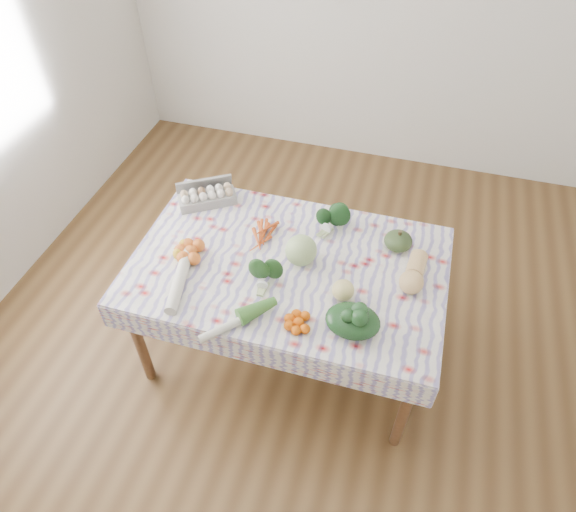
# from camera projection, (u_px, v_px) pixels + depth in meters

# --- Properties ---
(ground) EXTENTS (4.50, 4.50, 0.00)m
(ground) POSITION_uv_depth(u_px,v_px,m) (288.00, 346.00, 3.27)
(ground) COLOR #54391D
(ground) RESTS_ON ground
(dining_table) EXTENTS (1.60, 1.00, 0.75)m
(dining_table) POSITION_uv_depth(u_px,v_px,m) (288.00, 274.00, 2.79)
(dining_table) COLOR brown
(dining_table) RESTS_ON ground
(tablecloth) EXTENTS (1.66, 1.06, 0.01)m
(tablecloth) POSITION_uv_depth(u_px,v_px,m) (288.00, 264.00, 2.73)
(tablecloth) COLOR white
(tablecloth) RESTS_ON dining_table
(egg_carton) EXTENTS (0.36, 0.29, 0.09)m
(egg_carton) POSITION_uv_depth(u_px,v_px,m) (207.00, 198.00, 3.04)
(egg_carton) COLOR #999994
(egg_carton) RESTS_ON tablecloth
(carrot_bunch) EXTENTS (0.23, 0.22, 0.04)m
(carrot_bunch) POSITION_uv_depth(u_px,v_px,m) (269.00, 237.00, 2.84)
(carrot_bunch) COLOR #CC4E19
(carrot_bunch) RESTS_ON tablecloth
(kale_bunch) EXTENTS (0.20, 0.19, 0.14)m
(kale_bunch) POSITION_uv_depth(u_px,v_px,m) (332.00, 219.00, 2.87)
(kale_bunch) COLOR #143A16
(kale_bunch) RESTS_ON tablecloth
(kabocha_squash) EXTENTS (0.20, 0.20, 0.10)m
(kabocha_squash) POSITION_uv_depth(u_px,v_px,m) (398.00, 241.00, 2.78)
(kabocha_squash) COLOR #334823
(kabocha_squash) RESTS_ON tablecloth
(cabbage) EXTENTS (0.21, 0.21, 0.17)m
(cabbage) POSITION_uv_depth(u_px,v_px,m) (301.00, 250.00, 2.68)
(cabbage) COLOR #9CBC76
(cabbage) RESTS_ON tablecloth
(butternut_squash) EXTENTS (0.15, 0.28, 0.12)m
(butternut_squash) POSITION_uv_depth(u_px,v_px,m) (415.00, 272.00, 2.60)
(butternut_squash) COLOR tan
(butternut_squash) RESTS_ON tablecloth
(orange_cluster) EXTENTS (0.26, 0.26, 0.08)m
(orange_cluster) POSITION_uv_depth(u_px,v_px,m) (191.00, 251.00, 2.74)
(orange_cluster) COLOR orange
(orange_cluster) RESTS_ON tablecloth
(broccoli) EXTENTS (0.15, 0.15, 0.10)m
(broccoli) POSITION_uv_depth(u_px,v_px,m) (264.00, 277.00, 2.59)
(broccoli) COLOR #1E471A
(broccoli) RESTS_ON tablecloth
(mandarin_cluster) EXTENTS (0.20, 0.20, 0.05)m
(mandarin_cluster) POSITION_uv_depth(u_px,v_px,m) (299.00, 322.00, 2.43)
(mandarin_cluster) COLOR #D75606
(mandarin_cluster) RESTS_ON tablecloth
(grapefruit) EXTENTS (0.14, 0.14, 0.11)m
(grapefruit) POSITION_uv_depth(u_px,v_px,m) (343.00, 290.00, 2.52)
(grapefruit) COLOR #DECE78
(grapefruit) RESTS_ON tablecloth
(spinach_bag) EXTENTS (0.31, 0.28, 0.11)m
(spinach_bag) POSITION_uv_depth(u_px,v_px,m) (353.00, 321.00, 2.39)
(spinach_bag) COLOR black
(spinach_bag) RESTS_ON tablecloth
(daikon) EXTENTS (0.15, 0.43, 0.06)m
(daikon) POSITION_uv_depth(u_px,v_px,m) (180.00, 280.00, 2.60)
(daikon) COLOR silver
(daikon) RESTS_ON tablecloth
(leek) EXTENTS (0.30, 0.32, 0.04)m
(leek) POSITION_uv_depth(u_px,v_px,m) (237.00, 322.00, 2.43)
(leek) COLOR beige
(leek) RESTS_ON tablecloth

